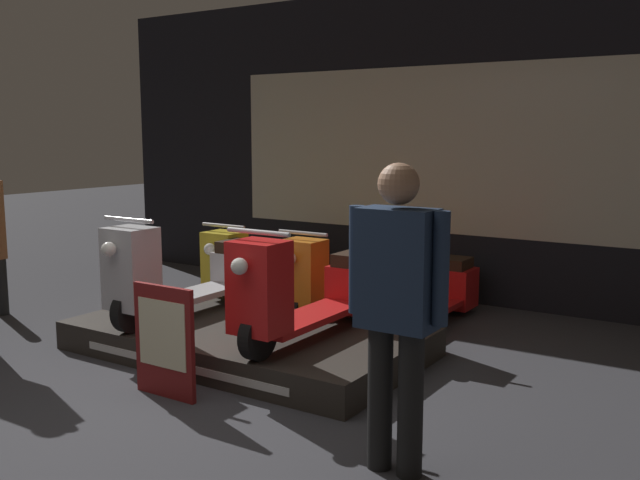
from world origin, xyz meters
The scene contains 11 objects.
ground_plane centered at (0.00, 0.00, 0.00)m, with size 30.00×30.00×0.00m, color #38383D.
shop_wall_back centered at (0.00, 4.01, 1.60)m, with size 8.32×0.09×3.20m.
display_platform centered at (-0.36, 1.45, 0.11)m, with size 2.71×1.55×0.23m.
scooter_display_left centered at (-0.97, 1.41, 0.57)m, with size 0.50×1.71×0.88m.
scooter_display_right centered at (0.25, 1.41, 0.57)m, with size 0.50×1.71×0.88m.
scooter_backrow_0 centered at (-1.28, 2.85, 0.34)m, with size 0.50×1.71×0.88m.
scooter_backrow_1 centered at (-0.37, 2.85, 0.34)m, with size 0.50×1.71×0.88m.
scooter_backrow_2 centered at (0.53, 2.85, 0.34)m, with size 0.50×1.71×0.88m.
person_right_browsing centered at (1.53, 0.28, 0.91)m, with size 0.54×0.21×1.59m.
price_sign_board centered at (-0.21, 0.40, 0.38)m, with size 0.50×0.04×0.75m.
street_bollard centered at (-3.08, 1.10, 0.47)m, with size 0.11×0.11×0.94m.
Camera 1 is at (3.09, -2.83, 1.73)m, focal length 40.00 mm.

